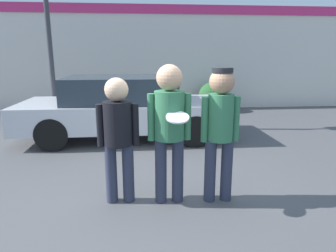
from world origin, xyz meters
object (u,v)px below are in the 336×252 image
parked_car_near (125,107)px  person_middle_with_frisbee (169,121)px  shrub (213,97)px  person_left (118,131)px  person_right (220,123)px

parked_car_near → person_middle_with_frisbee: bearing=-77.6°
person_middle_with_frisbee → shrub: (2.11, 6.30, -0.59)m
person_middle_with_frisbee → person_left: bearing=174.6°
person_right → parked_car_near: bearing=112.5°
person_left → person_middle_with_frisbee: 0.66m
parked_car_near → shrub: bearing=47.3°
person_left → shrub: (2.76, 6.23, -0.47)m
person_left → parked_car_near: (-0.07, 3.17, -0.25)m
parked_car_near → shrub: size_ratio=4.72×
person_middle_with_frisbee → parked_car_near: 3.33m
person_right → shrub: size_ratio=1.75×
person_right → shrub: person_right is taller
person_right → shrub: (1.47, 6.32, -0.55)m
person_left → person_right: bearing=-3.9°
person_left → person_right: size_ratio=0.93×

